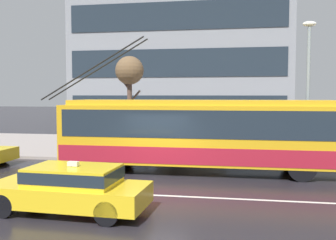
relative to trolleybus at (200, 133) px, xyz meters
name	(u,v)px	position (x,y,z in m)	size (l,w,h in m)	color
ground_plane	(150,186)	(-1.50, -2.71, -1.62)	(160.00, 160.00, 0.00)	black
sidewalk_slab	(184,147)	(-1.50, 6.60, -1.55)	(80.00, 10.00, 0.14)	gray
lane_centre_line	(142,195)	(-1.50, -3.91, -1.62)	(72.00, 0.14, 0.01)	silver
trolleybus	(200,133)	(0.00, 0.00, 0.00)	(12.43, 2.57, 5.54)	gold
taxi_oncoming_near	(70,187)	(-2.97, -6.02, -0.92)	(4.39, 1.95, 1.39)	yellow
bus_shelter	(187,116)	(-1.02, 3.99, 0.47)	(4.20, 1.88, 2.56)	gray
pedestrian_at_shelter	(114,124)	(-4.53, 2.62, 0.09)	(1.06, 1.06, 2.00)	navy
pedestrian_approaching_curb	(173,125)	(-1.61, 2.90, 0.07)	(1.30, 1.30, 1.92)	#4B5348
pedestrian_walking_past	(288,125)	(3.90, 3.20, 0.10)	(1.31, 1.31, 2.02)	#59464D
pedestrian_waiting_by_pole	(128,133)	(-4.32, 4.36, -0.56)	(0.45, 0.45, 1.57)	black
street_lamp	(308,79)	(4.60, 2.44, 2.26)	(0.60, 0.32, 6.28)	gray
street_tree_bare	(129,74)	(-4.24, 4.55, 2.67)	(1.54, 2.09, 5.10)	brown
office_tower_corner_left	(184,6)	(-3.25, 19.29, 9.56)	(18.46, 10.43, 22.35)	gray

